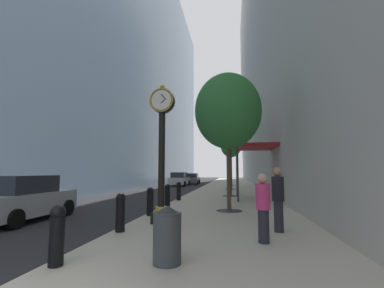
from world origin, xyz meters
The scene contains 21 objects.
ground_plane centered at (0.00, 27.00, 0.00)m, with size 110.00×110.00×0.00m, color #262628.
sidewalk_right centered at (3.01, 30.00, 0.07)m, with size 6.02×80.00×0.14m, color #BCB29E.
building_block_left centered at (-11.35, 30.00, 18.35)m, with size 9.00×80.00×36.70m.
building_block_right centered at (10.52, 30.00, 20.21)m, with size 9.00×80.00×40.42m.
street_clock centered at (1.06, 6.53, 2.70)m, with size 0.84×0.55×4.66m.
bollard_nearest centered at (0.27, 2.27, 0.70)m, with size 0.27×0.27×1.08m.
bollard_second centered at (0.27, 5.09, 0.70)m, with size 0.27×0.27×1.08m.
bollard_third centered at (0.27, 7.91, 0.70)m, with size 0.27×0.27×1.08m.
bollard_fourth centered at (0.27, 10.73, 0.70)m, with size 0.27×0.27×1.08m.
bollard_fifth centered at (0.27, 13.55, 0.70)m, with size 0.27×0.27×1.08m.
street_tree_near centered at (3.25, 9.61, 4.48)m, with size 2.93×2.93×6.03m.
street_tree_mid_near centered at (3.25, 16.83, 5.33)m, with size 2.19×2.19×6.49m.
street_tree_mid_far centered at (3.25, 24.06, 5.64)m, with size 2.86×2.86×7.17m.
street_tree_far centered at (3.25, 31.28, 4.97)m, with size 2.53×2.53×6.31m.
trash_bin centered at (2.21, 2.66, 0.68)m, with size 0.53×0.53×1.05m.
pedestrian_walking centered at (4.68, 5.71, 1.10)m, with size 0.43×0.43×1.80m.
pedestrian_by_clock centered at (4.13, 4.44, 1.00)m, with size 0.48×0.48×1.63m.
storefront_awning centered at (4.78, 14.94, 3.28)m, with size 2.40×3.60×3.30m.
car_silver_near centered at (-4.28, 6.87, 0.81)m, with size 1.94×4.09×1.67m.
car_white_mid centered at (-3.30, 31.96, 0.83)m, with size 2.23×4.24×1.71m.
car_grey_far centered at (-2.40, 37.06, 0.76)m, with size 2.13×4.26×1.55m.
Camera 1 is at (3.42, -2.38, 1.82)m, focal length 25.57 mm.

